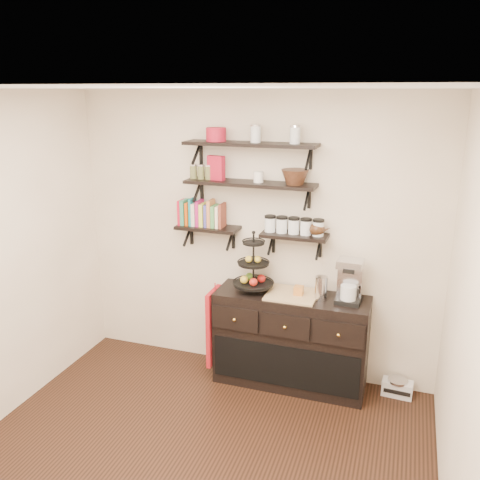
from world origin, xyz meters
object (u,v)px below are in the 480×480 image
object	(u,v)px
coffee_maker	(350,281)
radio	(397,387)
fruit_stand	(254,271)
sideboard	(291,340)

from	to	relation	value
coffee_maker	radio	size ratio (longest dim) A/B	1.43
fruit_stand	coffee_maker	world-z (taller)	fruit_stand
sideboard	fruit_stand	size ratio (longest dim) A/B	2.55
fruit_stand	radio	bearing A→B (deg)	4.39
fruit_stand	radio	xyz separation A→B (m)	(1.35, 0.10, -1.01)
coffee_maker	radio	xyz separation A→B (m)	(0.48, 0.08, -1.01)
fruit_stand	coffee_maker	xyz separation A→B (m)	(0.87, 0.02, -0.00)
fruit_stand	radio	size ratio (longest dim) A/B	1.98
sideboard	coffee_maker	distance (m)	0.81
radio	coffee_maker	bearing A→B (deg)	-166.92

